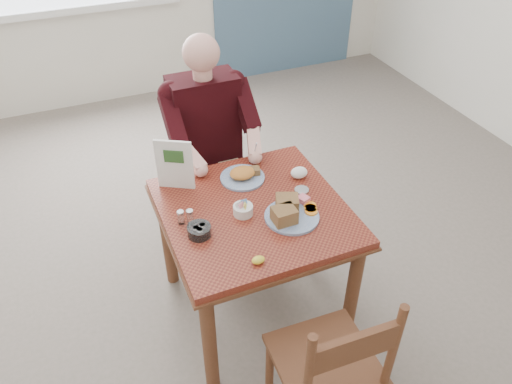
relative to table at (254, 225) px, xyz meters
name	(u,v)px	position (x,y,z in m)	size (l,w,h in m)	color
floor	(254,305)	(0.00, 0.00, -0.64)	(6.00, 6.00, 0.00)	#665F53
lemon_wedge	(258,260)	(-0.13, -0.36, 0.13)	(0.06, 0.04, 0.03)	yellow
napkin	(299,173)	(0.33, 0.15, 0.14)	(0.09, 0.08, 0.06)	white
metal_dish	(302,190)	(0.29, 0.04, 0.12)	(0.08, 0.08, 0.01)	silver
table	(254,225)	(0.00, 0.00, 0.00)	(0.92, 0.92, 0.75)	maroon
chair_far	(208,169)	(0.00, 0.80, -0.16)	(0.42, 0.42, 0.95)	brown
chair_near	(330,368)	(0.02, -0.79, -0.16)	(0.44, 0.44, 0.95)	brown
diner	(209,131)	(0.00, 0.71, 0.17)	(0.53, 0.56, 1.39)	gray
near_plate	(289,212)	(0.13, -0.13, 0.14)	(0.31, 0.30, 0.09)	white
far_plate	(243,175)	(0.04, 0.26, 0.14)	(0.29, 0.29, 0.07)	white
caddy	(243,210)	(-0.07, -0.02, 0.14)	(0.13, 0.13, 0.07)	white
shakers	(185,217)	(-0.35, 0.03, 0.15)	(0.08, 0.05, 0.07)	white
creamer	(199,231)	(-0.31, -0.08, 0.14)	(0.13, 0.13, 0.05)	white
menu	(175,164)	(-0.31, 0.32, 0.26)	(0.18, 0.11, 0.29)	white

